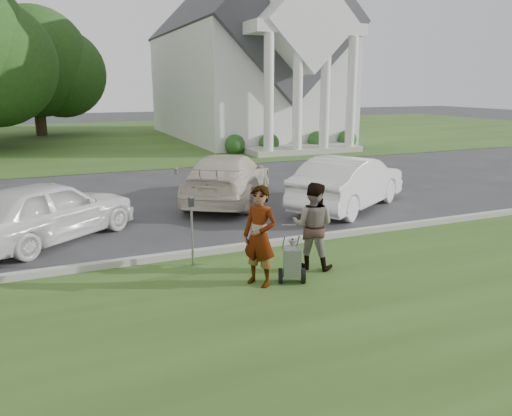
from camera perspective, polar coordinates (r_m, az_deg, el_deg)
ground at (r=10.54m, az=-0.75°, el=-5.78°), size 120.00×120.00×0.00m
grass_strip at (r=8.05m, az=7.45°, el=-12.35°), size 80.00×7.00×0.01m
church_lawn at (r=36.57m, az=-16.94°, el=7.75°), size 80.00×30.00×0.01m
curb at (r=11.00m, az=-1.83°, el=-4.52°), size 80.00×0.18×0.15m
church at (r=34.81m, az=-1.30°, el=17.84°), size 9.19×19.00×24.10m
tree_back at (r=39.22m, az=-23.94°, el=14.48°), size 9.61×7.60×8.89m
striping_cart at (r=9.18m, az=4.15°, el=-6.30°), size 0.73×1.04×0.90m
person_left at (r=8.90m, az=0.43°, el=-3.34°), size 0.73×0.80×1.83m
person_right at (r=9.81m, az=6.51°, el=-2.10°), size 1.06×1.04×1.72m
parking_meter_near at (r=9.93m, az=-7.36°, el=-1.69°), size 0.10×0.09×1.43m
car_b at (r=12.48m, az=-22.65°, el=-0.27°), size 4.43×3.95×1.45m
car_c at (r=15.52m, az=-3.26°, el=3.45°), size 4.48×5.44×1.49m
car_d at (r=14.90m, az=10.57°, el=2.91°), size 4.83×3.88×1.54m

